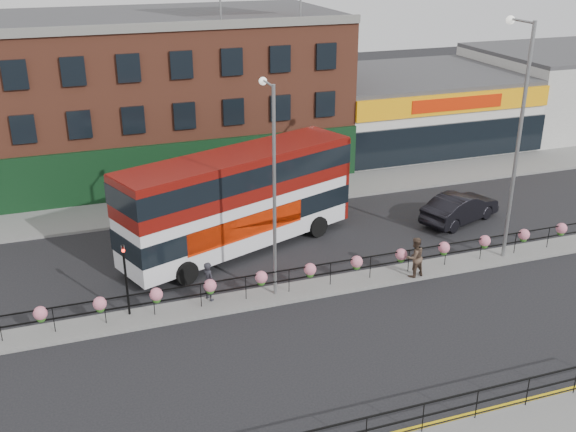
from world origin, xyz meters
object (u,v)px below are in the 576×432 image
object	(u,v)px
double_decker_bus	(239,192)
lamp_column_east	(517,122)
pedestrian_a	(209,281)
car	(460,208)
pedestrian_b	(415,257)
lamp_column_west	(272,174)

from	to	relation	value
double_decker_bus	lamp_column_east	size ratio (longest dim) A/B	1.13
pedestrian_a	car	bearing A→B (deg)	-98.83
pedestrian_b	lamp_column_east	bearing A→B (deg)	178.40
lamp_column_west	pedestrian_b	bearing A→B (deg)	-6.83
double_decker_bus	pedestrian_b	world-z (taller)	double_decker_bus
pedestrian_a	pedestrian_b	xyz separation A→B (m)	(9.53, -1.02, 0.08)
car	pedestrian_b	bearing A→B (deg)	111.38
double_decker_bus	pedestrian_b	size ratio (longest dim) A/B	6.59
pedestrian_a	lamp_column_east	world-z (taller)	lamp_column_east
double_decker_bus	car	size ratio (longest dim) A/B	2.41
lamp_column_west	pedestrian_a	bearing A→B (deg)	175.61
car	pedestrian_a	size ratio (longest dim) A/B	2.97
car	pedestrian_a	bearing A→B (deg)	84.70
lamp_column_west	lamp_column_east	world-z (taller)	lamp_column_east
car	pedestrian_b	size ratio (longest dim) A/B	2.73
lamp_column_east	double_decker_bus	bearing A→B (deg)	157.07
double_decker_bus	lamp_column_west	bearing A→B (deg)	-88.57
car	pedestrian_a	world-z (taller)	pedestrian_a
double_decker_bus	car	world-z (taller)	double_decker_bus
lamp_column_west	car	bearing A→B (deg)	19.47
car	lamp_column_west	size ratio (longest dim) A/B	0.57
double_decker_bus	pedestrian_a	bearing A→B (deg)	-119.91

